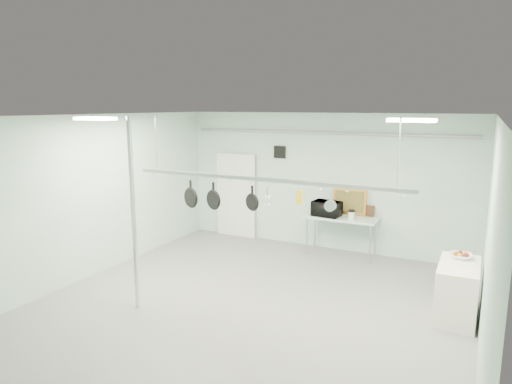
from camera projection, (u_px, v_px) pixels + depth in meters
The scene contains 25 objects.
floor at pixel (243, 312), 7.53m from camera, with size 8.00×8.00×0.00m, color gray.
ceiling at pixel (241, 117), 6.93m from camera, with size 7.00×8.00×0.02m, color silver.
back_wall at pixel (323, 182), 10.73m from camera, with size 7.00×0.02×3.20m, color silver.
right_wall at pixel (488, 249), 5.69m from camera, with size 0.02×8.00×3.20m, color silver.
door at pixel (236, 196), 11.81m from camera, with size 1.10×0.10×2.20m, color silver.
wall_vent at pixel (280, 152), 11.08m from camera, with size 0.30×0.04×0.30m, color black.
conduit_pipe at pixel (323, 133), 10.44m from camera, with size 0.07×0.07×6.60m, color gray.
chrome_pole at pixel (133, 215), 7.45m from camera, with size 0.08×0.08×3.20m, color silver.
prep_table at pixel (342, 220), 10.27m from camera, with size 1.60×0.70×0.91m.
side_cabinet at pixel (457, 291), 7.29m from camera, with size 0.60×1.20×0.90m, color white.
pot_rack at pixel (262, 178), 7.29m from camera, with size 4.80×0.06×1.00m.
light_panel_left at pixel (95, 119), 7.21m from camera, with size 0.65×0.30×0.05m, color white.
light_panel_right at pixel (412, 120), 6.41m from camera, with size 0.65×0.30×0.05m, color white.
microwave at pixel (327, 209), 10.28m from camera, with size 0.61×0.42×0.34m, color black.
coffee_canister at pixel (351, 216), 9.96m from camera, with size 0.14×0.14×0.18m, color silver.
painting_large at pixel (349, 202), 10.43m from camera, with size 0.78×0.05×0.58m, color orange.
painting_small at pixel (368, 211), 10.27m from camera, with size 0.30×0.04×0.25m, color #372013.
fruit_bowl at pixel (461, 256), 7.45m from camera, with size 0.34×0.34×0.08m, color white.
skillet_left at pixel (191, 194), 7.97m from camera, with size 0.36×0.06×0.47m, color black, non-canonical shape.
skillet_mid at pixel (213, 196), 7.76m from camera, with size 0.35×0.06×0.47m, color black, non-canonical shape.
skillet_right at pixel (252, 198), 7.43m from camera, with size 0.29×0.06×0.39m, color black, non-canonical shape.
whisk at pixel (267, 198), 7.31m from camera, with size 0.17×0.17×0.36m, color #B5B4B9, non-canonical shape.
grater at pixel (299, 197), 7.05m from camera, with size 0.10×0.02×0.24m, color #C68017, non-canonical shape.
saucepan at pixel (330, 202), 6.84m from camera, with size 0.17×0.09×0.29m, color #B5B6BA, non-canonical shape.
fruit_cluster at pixel (461, 254), 7.45m from camera, with size 0.24×0.24×0.09m, color #96290D, non-canonical shape.
Camera 1 is at (3.35, -6.18, 3.37)m, focal length 32.00 mm.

